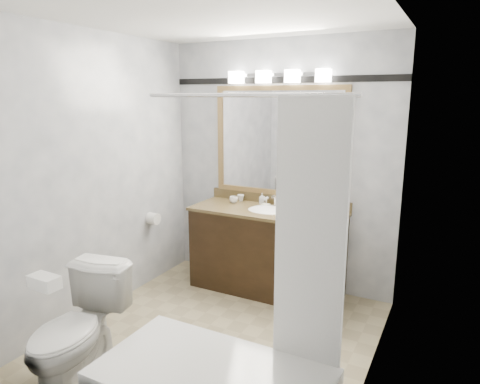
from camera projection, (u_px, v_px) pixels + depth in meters
name	position (u px, v px, depth m)	size (l,w,h in m)	color
room	(213.00, 190.00, 3.24)	(2.42, 2.62, 2.52)	tan
vanity	(267.00, 249.00, 4.30)	(1.53, 0.58, 0.97)	black
mirror	(279.00, 142.00, 4.29)	(1.40, 0.04, 1.10)	#9F7B48
vanity_light_bar	(278.00, 76.00, 4.11)	(1.02, 0.14, 0.12)	silver
accent_stripe	(281.00, 80.00, 4.17)	(2.40, 0.01, 0.06)	black
tp_roll	(153.00, 219.00, 4.45)	(0.12, 0.12, 0.11)	white
toilet	(76.00, 332.00, 2.87)	(0.45, 0.78, 0.80)	white
tissue_box	(44.00, 282.00, 2.60)	(0.20, 0.11, 0.08)	white
coffee_maker	(318.00, 195.00, 4.00)	(0.20, 0.24, 0.38)	black
cup_left	(234.00, 200.00, 4.48)	(0.09, 0.09, 0.07)	white
cup_right	(241.00, 198.00, 4.56)	(0.07, 0.07, 0.07)	white
soap_bottle_a	(262.00, 198.00, 4.45)	(0.05, 0.05, 0.11)	white
soap_bottle_b	(281.00, 202.00, 4.35)	(0.06, 0.06, 0.08)	white
soap_bar	(266.00, 205.00, 4.34)	(0.09, 0.05, 0.03)	beige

